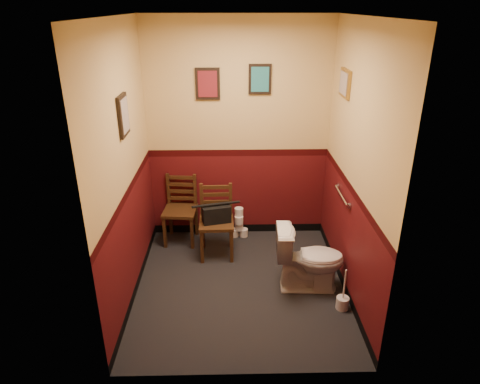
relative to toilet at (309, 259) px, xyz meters
name	(u,v)px	position (x,y,z in m)	size (l,w,h in m)	color
floor	(241,286)	(-0.72, 0.03, -0.35)	(2.20, 2.40, 0.00)	black
ceiling	(241,16)	(-0.72, 0.03, 2.35)	(2.20, 2.40, 0.00)	silver
wall_back	(238,134)	(-0.72, 1.23, 1.00)	(2.20, 2.70, 0.00)	#4B0E11
wall_front	(245,230)	(-0.72, -1.17, 1.00)	(2.20, 2.70, 0.00)	#4B0E11
wall_left	(125,170)	(-1.82, 0.03, 1.00)	(2.40, 2.70, 0.00)	#4B0E11
wall_right	(355,168)	(0.38, 0.03, 1.00)	(2.40, 2.70, 0.00)	#4B0E11
grab_bar	(342,195)	(0.35, 0.28, 0.60)	(0.05, 0.56, 0.06)	silver
framed_print_back_a	(208,84)	(-1.07, 1.21, 1.60)	(0.28, 0.04, 0.36)	black
framed_print_back_b	(260,79)	(-0.47, 1.21, 1.65)	(0.26, 0.04, 0.34)	black
framed_print_left	(123,115)	(-1.80, 0.13, 1.50)	(0.04, 0.30, 0.38)	black
framed_print_right	(345,83)	(0.36, 0.63, 1.70)	(0.04, 0.34, 0.28)	olive
toilet	(309,259)	(0.00, 0.00, 0.00)	(0.40, 0.72, 0.70)	white
toilet_brush	(342,302)	(0.29, -0.36, -0.28)	(0.13, 0.13, 0.46)	silver
chair_left	(181,209)	(-1.45, 1.05, 0.08)	(0.43, 0.43, 0.85)	#472A15
chair_right	(216,221)	(-0.99, 0.71, 0.08)	(0.41, 0.41, 0.86)	#472A15
handbag	(216,214)	(-0.99, 0.67, 0.20)	(0.35, 0.23, 0.24)	black
tp_stack	(239,225)	(-0.71, 1.11, -0.18)	(0.23, 0.14, 0.40)	silver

